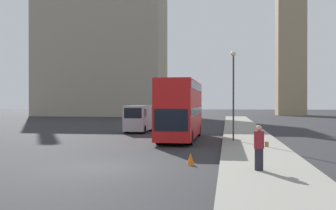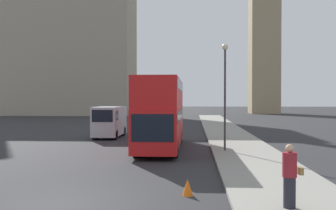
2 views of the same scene
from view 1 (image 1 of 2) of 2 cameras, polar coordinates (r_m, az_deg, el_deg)
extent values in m
plane|color=#28282B|center=(16.61, -9.97, -9.39)|extent=(300.00, 300.00, 0.00)
cube|color=gray|center=(15.80, 15.01, -9.63)|extent=(3.92, 120.00, 0.15)
cube|color=tan|center=(91.87, 18.17, 12.04)|extent=(6.15, 6.15, 43.02)
cube|color=#9E937F|center=(84.02, -10.16, 8.44)|extent=(27.53, 11.74, 29.40)
cube|color=red|center=(28.49, 1.99, -2.41)|extent=(2.44, 10.23, 2.33)
cube|color=red|center=(28.46, 1.99, 1.75)|extent=(2.44, 10.03, 1.80)
cube|color=black|center=(28.46, 1.99, -0.92)|extent=(2.48, 9.82, 0.55)
cube|color=black|center=(28.48, 1.99, 2.80)|extent=(2.48, 9.62, 0.55)
cube|color=black|center=(23.39, 0.44, -2.31)|extent=(2.15, 0.03, 1.40)
cylinder|color=black|center=(25.15, -1.01, -4.90)|extent=(0.68, 1.03, 1.03)
cylinder|color=black|center=(24.90, 2.99, -4.95)|extent=(0.68, 1.03, 1.03)
cylinder|color=black|center=(32.20, 1.22, -3.76)|extent=(0.68, 1.03, 1.03)
cylinder|color=black|center=(32.01, 4.34, -3.79)|extent=(0.68, 1.03, 1.03)
cube|color=#B2B7BC|center=(36.12, -4.37, -1.94)|extent=(1.91, 5.12, 2.34)
cube|color=black|center=(33.60, -5.39, -1.23)|extent=(1.62, 0.02, 0.94)
cube|color=black|center=(34.48, -5.02, -1.19)|extent=(1.94, 0.92, 0.75)
cylinder|color=black|center=(34.66, -6.20, -3.69)|extent=(0.48, 0.77, 0.77)
cylinder|color=black|center=(34.31, -3.88, -3.73)|extent=(0.48, 0.77, 0.77)
cylinder|color=black|center=(38.02, -4.81, -3.33)|extent=(0.48, 0.77, 0.77)
cylinder|color=black|center=(37.71, -2.70, -3.36)|extent=(0.48, 0.77, 0.77)
cylinder|color=#23232D|center=(15.27, 13.69, -8.05)|extent=(0.34, 0.34, 0.86)
cylinder|color=maroon|center=(15.17, 13.69, -5.17)|extent=(0.39, 0.39, 0.68)
sphere|color=tan|center=(15.14, 13.70, -3.44)|extent=(0.23, 0.23, 0.23)
cube|color=olive|center=(15.22, 14.82, -5.80)|extent=(0.12, 0.24, 0.20)
cylinder|color=#38383D|center=(26.69, 9.94, 0.98)|extent=(0.12, 0.12, 5.93)
sphere|color=beige|center=(26.91, 9.94, 7.69)|extent=(0.36, 0.36, 0.36)
cone|color=orange|center=(17.03, 3.46, -8.21)|extent=(0.36, 0.36, 0.55)
camera|label=2|loc=(4.73, -8.98, 4.97)|focal=40.00mm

